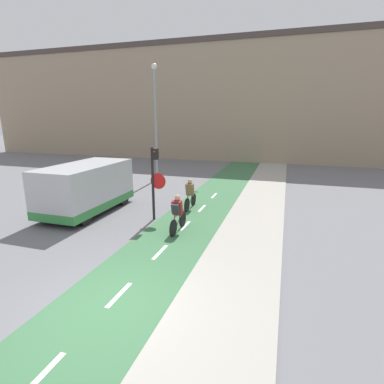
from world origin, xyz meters
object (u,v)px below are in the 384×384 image
traffic_light_pole (155,176)px  street_lamp_far (155,112)px  cyclist_near (177,214)px  van (87,189)px  cyclist_far (190,195)px

traffic_light_pole → street_lamp_far: bearing=113.5°
street_lamp_far → cyclist_near: (4.74, -8.77, -3.87)m
street_lamp_far → van: (-0.04, -7.70, -3.48)m
traffic_light_pole → street_lamp_far: (-3.37, 7.73, 2.67)m
street_lamp_far → van: size_ratio=1.63×
cyclist_near → cyclist_far: 3.01m
cyclist_far → van: van is taller
cyclist_near → van: (-4.78, 1.07, 0.39)m
van → street_lamp_far: bearing=89.7°
cyclist_near → cyclist_far: size_ratio=1.02×
cyclist_near → cyclist_far: (-0.46, 2.98, -0.04)m
cyclist_near → van: bearing=167.3°
cyclist_far → van: 4.74m
traffic_light_pole → van: traffic_light_pole is taller
traffic_light_pole → van: 3.50m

